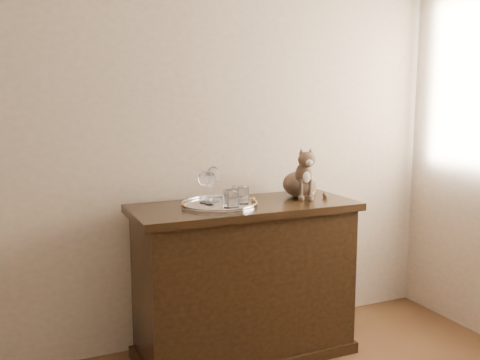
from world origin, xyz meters
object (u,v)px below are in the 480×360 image
object	(u,v)px
wine_glass_d	(210,188)
tumbler_b	(231,199)
wine_glass_b	(213,184)
tumbler_a	(240,196)
wine_glass_a	(204,187)
sideboard	(244,281)
tumbler_c	(242,195)
cat	(300,172)
tray	(219,205)

from	to	relation	value
wine_glass_d	tumbler_b	world-z (taller)	wine_glass_d
wine_glass_b	tumbler_b	xyz separation A→B (m)	(0.02, -0.20, -0.05)
tumbler_a	wine_glass_a	bearing A→B (deg)	135.09
sideboard	tumbler_a	distance (m)	0.49
tumbler_c	cat	size ratio (longest dim) A/B	0.30
sideboard	tumbler_b	distance (m)	0.50
cat	tumbler_a	bearing A→B (deg)	-152.12
wine_glass_d	cat	bearing A→B (deg)	3.28
tray	tumbler_b	xyz separation A→B (m)	(0.01, -0.12, 0.05)
wine_glass_a	tumbler_b	distance (m)	0.20
sideboard	wine_glass_b	bearing A→B (deg)	145.39
tray	tumbler_c	xyz separation A→B (m)	(0.12, -0.02, 0.05)
tumbler_a	cat	xyz separation A→B (m)	(0.42, 0.13, 0.09)
cat	tumbler_b	bearing A→B (deg)	-150.36
wine_glass_d	tumbler_a	bearing A→B (deg)	-37.32
wine_glass_d	tray	bearing A→B (deg)	-15.06
sideboard	tray	world-z (taller)	tray
wine_glass_b	tumbler_b	distance (m)	0.20
sideboard	wine_glass_a	world-z (taller)	wine_glass_a
sideboard	cat	xyz separation A→B (m)	(0.37, 0.06, 0.57)
tumbler_b	cat	distance (m)	0.53
wine_glass_b	wine_glass_d	xyz separation A→B (m)	(-0.04, -0.06, -0.01)
tumbler_b	tray	bearing A→B (deg)	96.86
wine_glass_b	tumbler_a	size ratio (longest dim) A/B	1.90
sideboard	tumbler_c	size ratio (longest dim) A/B	14.01
tray	wine_glass_b	bearing A→B (deg)	92.86
tumbler_c	wine_glass_d	bearing A→B (deg)	168.96
wine_glass_a	tumbler_c	distance (m)	0.20
sideboard	tumbler_a	bearing A→B (deg)	-128.63
wine_glass_b	tray	bearing A→B (deg)	-87.14
sideboard	tray	bearing A→B (deg)	171.60
tray	cat	bearing A→B (deg)	5.03
wine_glass_a	tumbler_b	size ratio (longest dim) A/B	1.83
wine_glass_a	tumbler_b	bearing A→B (deg)	-66.89
tumbler_b	cat	world-z (taller)	cat
wine_glass_d	tumbler_b	xyz separation A→B (m)	(0.06, -0.14, -0.04)
wine_glass_d	tumbler_b	bearing A→B (deg)	-65.25
tumbler_a	tumbler_c	distance (m)	0.08
tumbler_b	wine_glass_d	bearing A→B (deg)	114.75
wine_glass_b	tumbler_c	size ratio (longest dim) A/B	2.20
cat	tumbler_c	bearing A→B (deg)	-159.77
tumbler_b	tumbler_c	distance (m)	0.15
wine_glass_a	wine_glass_d	world-z (taller)	same
sideboard	wine_glass_a	distance (m)	0.56
wine_glass_b	tumbler_c	distance (m)	0.16
wine_glass_b	tumbler_a	xyz separation A→B (m)	(0.09, -0.16, -0.04)
tray	wine_glass_d	bearing A→B (deg)	164.94
tumbler_c	cat	distance (m)	0.40
sideboard	tray	distance (m)	0.45
tumbler_a	tumbler_c	size ratio (longest dim) A/B	1.16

